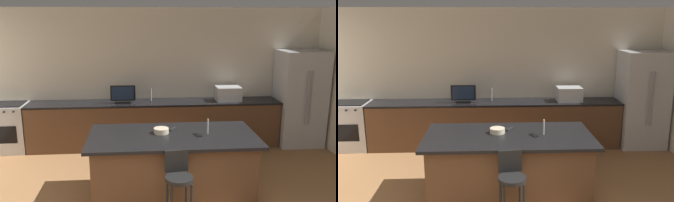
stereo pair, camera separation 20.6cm
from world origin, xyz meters
TOP-DOWN VIEW (x-y plane):
  - wall_back at (0.00, 4.47)m, footprint 7.15×0.12m
  - counter_back at (-0.06, 4.09)m, footprint 4.89×0.62m
  - kitchen_island at (0.10, 2.06)m, footprint 2.34×1.18m
  - refrigerator at (2.83, 4.03)m, footprint 0.87×0.76m
  - range_oven at (-2.89, 4.09)m, footprint 0.76×0.63m
  - microwave at (1.39, 4.09)m, footprint 0.48×0.36m
  - tv_monitor at (-0.67, 4.04)m, footprint 0.47×0.16m
  - sink_faucet_back at (-0.13, 4.19)m, footprint 0.02×0.02m
  - sink_faucet_island at (0.59, 2.06)m, footprint 0.02×0.02m
  - bar_stool_center at (0.10, 1.28)m, footprint 0.34×0.35m
  - fruit_bowl at (-0.05, 2.15)m, footprint 0.21×0.21m
  - cell_phone at (0.45, 2.02)m, footprint 0.13×0.17m
  - tv_remote at (0.13, 2.31)m, footprint 0.13×0.17m

SIDE VIEW (x-z plane):
  - counter_back at x=-0.06m, z-range 0.00..0.91m
  - range_oven at x=-2.89m, z-range 0.00..0.93m
  - kitchen_island at x=0.10m, z-range 0.01..0.93m
  - bar_stool_center at x=0.10m, z-range 0.09..1.05m
  - cell_phone at x=0.45m, z-range 0.92..0.93m
  - tv_remote at x=0.13m, z-range 0.92..0.94m
  - refrigerator at x=2.83m, z-range 0.00..1.89m
  - fruit_bowl at x=-0.05m, z-range 0.92..0.99m
  - sink_faucet_island at x=0.59m, z-range 0.92..1.14m
  - sink_faucet_back at x=-0.13m, z-range 0.91..1.15m
  - microwave at x=1.39m, z-range 0.91..1.19m
  - tv_monitor at x=-0.67m, z-range 0.90..1.24m
  - wall_back at x=0.00m, z-range 0.00..2.71m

